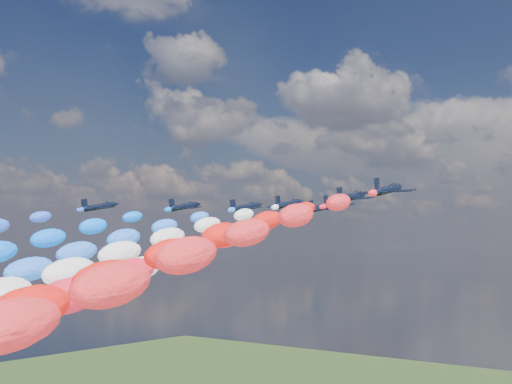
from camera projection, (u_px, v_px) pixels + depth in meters
The scene contains 10 objects.
jet_0 at pixel (99, 207), 146.25m from camera, with size 8.39×11.25×2.48m, color black, non-canonical shape.
jet_1 at pixel (184, 207), 145.87m from camera, with size 8.39×11.25×2.48m, color black, non-canonical shape.
jet_2 at pixel (245, 207), 147.52m from camera, with size 8.39×11.25×2.48m, color black, non-canonical shape.
jet_3 at pixel (289, 204), 137.73m from camera, with size 8.39×11.25×2.48m, color black, non-canonical shape.
jet_4 at pixel (322, 208), 150.21m from camera, with size 8.39×11.25×2.48m, color black, non-canonical shape.
trail_4 at pixel (59, 317), 95.02m from camera, with size 6.92×134.28×42.37m, color white, non-canonical shape.
jet_5 at pixel (336, 204), 135.95m from camera, with size 8.39×11.25×2.48m, color black, non-canonical shape.
trail_5 at pixel (36, 330), 80.76m from camera, with size 6.92×134.28×42.37m, color red, non-canonical shape.
jet_6 at pixel (351, 197), 118.38m from camera, with size 8.39×11.25×2.48m, color black, non-canonical shape.
jet_7 at pixel (388, 190), 103.32m from camera, with size 8.39×11.25×2.48m, color black, non-canonical shape.
Camera 1 is at (81.13, -99.65, 87.33)m, focal length 47.75 mm.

